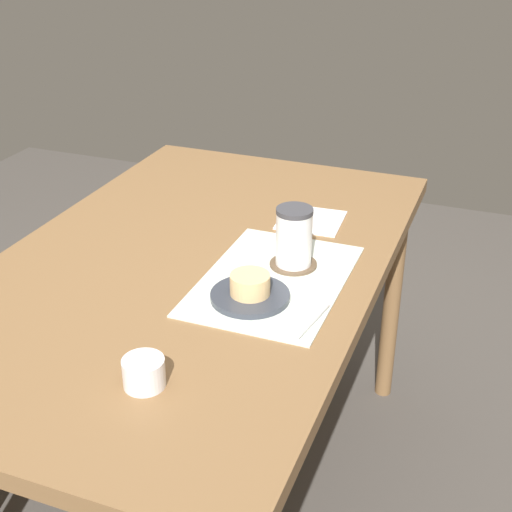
{
  "coord_description": "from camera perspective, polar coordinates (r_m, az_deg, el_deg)",
  "views": [
    {
      "loc": [
        -1.24,
        -0.63,
        1.45
      ],
      "look_at": [
        -0.02,
        -0.16,
        0.77
      ],
      "focal_mm": 50.0,
      "sensor_mm": 36.0,
      "label": 1
    }
  ],
  "objects": [
    {
      "name": "pastry_plate",
      "position": [
        1.4,
        -0.47,
        -3.21
      ],
      "size": [
        0.16,
        0.16,
        0.01
      ],
      "primitive_type": "cylinder",
      "color": "#333842",
      "rests_on": "placemat"
    },
    {
      "name": "ground_plane",
      "position": [
        2.01,
        -4.33,
        -18.92
      ],
      "size": [
        4.4,
        4.4,
        0.02
      ],
      "primitive_type": "cube",
      "color": "#47423D"
    },
    {
      "name": "coffee_mug",
      "position": [
        1.5,
        3.09,
        1.61
      ],
      "size": [
        0.11,
        0.08,
        0.13
      ],
      "color": "white",
      "rests_on": "coffee_coaster"
    },
    {
      "name": "pastry",
      "position": [
        1.39,
        -0.48,
        -2.27
      ],
      "size": [
        0.08,
        0.08,
        0.04
      ],
      "primitive_type": "cylinder",
      "color": "#E5BC7F",
      "rests_on": "pastry_plate"
    },
    {
      "name": "dining_table",
      "position": [
        1.6,
        -5.15,
        -2.51
      ],
      "size": [
        1.34,
        0.82,
        0.72
      ],
      "color": "brown",
      "rests_on": "ground_plane"
    },
    {
      "name": "sugar_bowl",
      "position": [
        1.19,
        -8.96,
        -9.2
      ],
      "size": [
        0.07,
        0.07,
        0.05
      ],
      "primitive_type": "cylinder",
      "color": "white",
      "rests_on": "dining_table"
    },
    {
      "name": "coffee_coaster",
      "position": [
        1.53,
        3.0,
        -0.65
      ],
      "size": [
        0.1,
        0.1,
        0.0
      ],
      "primitive_type": "cylinder",
      "color": "brown",
      "rests_on": "placemat"
    },
    {
      "name": "paper_napkin",
      "position": [
        1.74,
        4.42,
        2.88
      ],
      "size": [
        0.16,
        0.16,
        0.0
      ],
      "primitive_type": "cube",
      "rotation": [
        0.0,
        0.0,
        0.06
      ],
      "color": "white",
      "rests_on": "dining_table"
    },
    {
      "name": "teaspoon",
      "position": [
        1.33,
        4.58,
        -5.18
      ],
      "size": [
        0.13,
        0.03,
        0.01
      ],
      "primitive_type": "cylinder",
      "rotation": [
        0.0,
        1.57,
        -0.16
      ],
      "color": "silver",
      "rests_on": "placemat"
    },
    {
      "name": "placemat",
      "position": [
        1.48,
        1.45,
        -1.91
      ],
      "size": [
        0.41,
        0.28,
        0.0
      ],
      "primitive_type": "cube",
      "color": "silver",
      "rests_on": "dining_table"
    }
  ]
}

